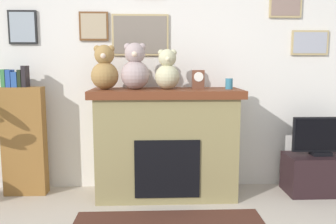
{
  "coord_description": "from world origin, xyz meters",
  "views": [
    {
      "loc": [
        -0.06,
        -2.0,
        1.41
      ],
      "look_at": [
        0.09,
        1.65,
        0.9
      ],
      "focal_mm": 37.85,
      "sensor_mm": 36.0,
      "label": 1
    }
  ],
  "objects_px": {
    "candle_jar": "(229,84)",
    "teddy_bear_brown": "(105,69)",
    "bookshelf": "(24,137)",
    "tv_stand": "(319,174)",
    "teddy_bear_grey": "(135,69)",
    "teddy_bear_tan": "(167,71)",
    "television": "(322,137)",
    "mantel_clock": "(198,80)",
    "fireplace": "(166,142)"
  },
  "relations": [
    {
      "from": "teddy_bear_grey",
      "to": "bookshelf",
      "type": "bearing_deg",
      "value": 174.87
    },
    {
      "from": "bookshelf",
      "to": "teddy_bear_brown",
      "type": "bearing_deg",
      "value": -6.9
    },
    {
      "from": "mantel_clock",
      "to": "teddy_bear_tan",
      "type": "relative_size",
      "value": 0.48
    },
    {
      "from": "fireplace",
      "to": "tv_stand",
      "type": "bearing_deg",
      "value": -0.38
    },
    {
      "from": "television",
      "to": "mantel_clock",
      "type": "relative_size",
      "value": 3.22
    },
    {
      "from": "mantel_clock",
      "to": "teddy_bear_tan",
      "type": "height_order",
      "value": "teddy_bear_tan"
    },
    {
      "from": "teddy_bear_grey",
      "to": "teddy_bear_brown",
      "type": "bearing_deg",
      "value": 179.99
    },
    {
      "from": "bookshelf",
      "to": "teddy_bear_tan",
      "type": "xyz_separation_m",
      "value": [
        1.52,
        -0.11,
        0.7
      ]
    },
    {
      "from": "tv_stand",
      "to": "television",
      "type": "bearing_deg",
      "value": -90.0
    },
    {
      "from": "television",
      "to": "teddy_bear_grey",
      "type": "bearing_deg",
      "value": -179.83
    },
    {
      "from": "bookshelf",
      "to": "mantel_clock",
      "type": "bearing_deg",
      "value": -3.36
    },
    {
      "from": "bookshelf",
      "to": "television",
      "type": "height_order",
      "value": "bookshelf"
    },
    {
      "from": "bookshelf",
      "to": "teddy_bear_grey",
      "type": "relative_size",
      "value": 2.92
    },
    {
      "from": "candle_jar",
      "to": "teddy_bear_grey",
      "type": "distance_m",
      "value": 0.98
    },
    {
      "from": "bookshelf",
      "to": "tv_stand",
      "type": "xyz_separation_m",
      "value": [
        3.17,
        -0.1,
        -0.41
      ]
    },
    {
      "from": "television",
      "to": "candle_jar",
      "type": "bearing_deg",
      "value": -179.71
    },
    {
      "from": "television",
      "to": "candle_jar",
      "type": "height_order",
      "value": "candle_jar"
    },
    {
      "from": "candle_jar",
      "to": "mantel_clock",
      "type": "bearing_deg",
      "value": -179.78
    },
    {
      "from": "bookshelf",
      "to": "tv_stand",
      "type": "distance_m",
      "value": 3.2
    },
    {
      "from": "fireplace",
      "to": "teddy_bear_brown",
      "type": "bearing_deg",
      "value": -178.32
    },
    {
      "from": "mantel_clock",
      "to": "tv_stand",
      "type": "bearing_deg",
      "value": 0.34
    },
    {
      "from": "mantel_clock",
      "to": "teddy_bear_grey",
      "type": "xyz_separation_m",
      "value": [
        -0.64,
        0.0,
        0.11
      ]
    },
    {
      "from": "fireplace",
      "to": "teddy_bear_tan",
      "type": "bearing_deg",
      "value": -57.51
    },
    {
      "from": "teddy_bear_grey",
      "to": "candle_jar",
      "type": "bearing_deg",
      "value": 0.04
    },
    {
      "from": "tv_stand",
      "to": "mantel_clock",
      "type": "height_order",
      "value": "mantel_clock"
    },
    {
      "from": "television",
      "to": "teddy_bear_tan",
      "type": "distance_m",
      "value": 1.79
    },
    {
      "from": "teddy_bear_grey",
      "to": "fireplace",
      "type": "bearing_deg",
      "value": 3.32
    },
    {
      "from": "bookshelf",
      "to": "candle_jar",
      "type": "relative_size",
      "value": 12.51
    },
    {
      "from": "fireplace",
      "to": "tv_stand",
      "type": "xyz_separation_m",
      "value": [
        1.66,
        -0.01,
        -0.36
      ]
    },
    {
      "from": "bookshelf",
      "to": "teddy_bear_brown",
      "type": "height_order",
      "value": "teddy_bear_brown"
    },
    {
      "from": "fireplace",
      "to": "candle_jar",
      "type": "height_order",
      "value": "candle_jar"
    },
    {
      "from": "candle_jar",
      "to": "teddy_bear_brown",
      "type": "xyz_separation_m",
      "value": [
        -1.27,
        -0.0,
        0.15
      ]
    },
    {
      "from": "bookshelf",
      "to": "television",
      "type": "distance_m",
      "value": 3.17
    },
    {
      "from": "fireplace",
      "to": "bookshelf",
      "type": "height_order",
      "value": "bookshelf"
    },
    {
      "from": "teddy_bear_brown",
      "to": "teddy_bear_grey",
      "type": "relative_size",
      "value": 0.95
    },
    {
      "from": "teddy_bear_tan",
      "to": "television",
      "type": "bearing_deg",
      "value": 0.2
    },
    {
      "from": "teddy_bear_tan",
      "to": "teddy_bear_brown",
      "type": "bearing_deg",
      "value": -180.0
    },
    {
      "from": "teddy_bear_brown",
      "to": "teddy_bear_tan",
      "type": "bearing_deg",
      "value": 0.0
    },
    {
      "from": "teddy_bear_tan",
      "to": "teddy_bear_grey",
      "type": "bearing_deg",
      "value": -179.99
    },
    {
      "from": "bookshelf",
      "to": "teddy_bear_tan",
      "type": "distance_m",
      "value": 1.68
    },
    {
      "from": "tv_stand",
      "to": "teddy_bear_tan",
      "type": "relative_size",
      "value": 1.78
    },
    {
      "from": "television",
      "to": "candle_jar",
      "type": "relative_size",
      "value": 5.71
    },
    {
      "from": "tv_stand",
      "to": "mantel_clock",
      "type": "relative_size",
      "value": 3.71
    },
    {
      "from": "bookshelf",
      "to": "television",
      "type": "bearing_deg",
      "value": -1.83
    },
    {
      "from": "teddy_bear_brown",
      "to": "mantel_clock",
      "type": "bearing_deg",
      "value": -0.04
    },
    {
      "from": "fireplace",
      "to": "mantel_clock",
      "type": "distance_m",
      "value": 0.74
    },
    {
      "from": "bookshelf",
      "to": "teddy_bear_grey",
      "type": "distance_m",
      "value": 1.4
    },
    {
      "from": "tv_stand",
      "to": "teddy_bear_brown",
      "type": "height_order",
      "value": "teddy_bear_brown"
    },
    {
      "from": "teddy_bear_grey",
      "to": "mantel_clock",
      "type": "bearing_deg",
      "value": -0.06
    },
    {
      "from": "bookshelf",
      "to": "tv_stand",
      "type": "height_order",
      "value": "bookshelf"
    }
  ]
}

